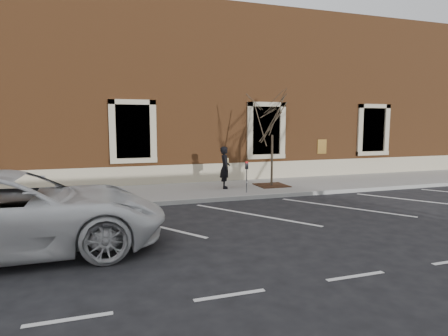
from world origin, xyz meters
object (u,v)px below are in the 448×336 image
object	(u,v)px
man	(225,168)
white_truck	(12,213)
sapling	(272,121)
parking_meter	(247,171)

from	to	relation	value
man	white_truck	size ratio (longest dim) A/B	0.26
sapling	white_truck	xyz separation A→B (m)	(-8.53, -5.34, -1.95)
parking_meter	white_truck	distance (m)	8.14
man	sapling	world-z (taller)	sapling
sapling	white_truck	size ratio (longest dim) A/B	0.60
parking_meter	sapling	xyz separation A→B (m)	(1.57, 1.12, 1.87)
man	white_truck	world-z (taller)	man
man	sapling	xyz separation A→B (m)	(2.05, -0.00, 1.85)
man	parking_meter	distance (m)	1.22
parking_meter	white_truck	xyz separation A→B (m)	(-6.96, -4.22, -0.08)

